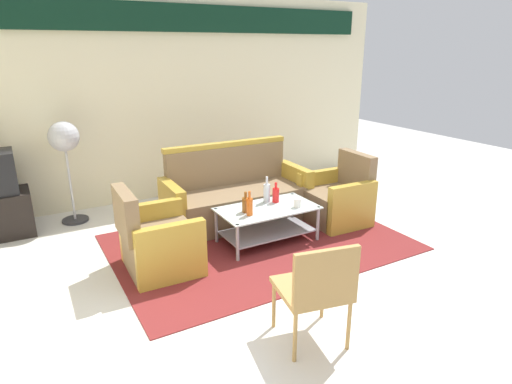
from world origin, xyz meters
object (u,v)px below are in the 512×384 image
(bottle_brown, at_px, (246,204))
(cup, at_px, (297,203))
(coffee_table, at_px, (267,219))
(armchair_right, at_px, (337,200))
(armchair_left, at_px, (158,243))
(couch, at_px, (236,197))
(wicker_chair, at_px, (317,286))
(pedestal_fan, at_px, (65,143))
(bottle_orange, at_px, (250,206))
(bottle_red, at_px, (276,195))
(bottle_clear, at_px, (267,192))

(bottle_brown, relative_size, cup, 2.27)
(coffee_table, bearing_deg, armchair_right, 4.71)
(armchair_left, xyz_separation_m, cup, (1.57, -0.12, 0.17))
(cup, bearing_deg, couch, 110.39)
(bottle_brown, height_order, wicker_chair, wicker_chair)
(armchair_left, distance_m, wicker_chair, 1.83)
(bottle_brown, bearing_deg, coffee_table, -1.99)
(armchair_left, distance_m, armchair_right, 2.34)
(couch, distance_m, bottle_brown, 0.77)
(cup, distance_m, wicker_chair, 1.83)
(pedestal_fan, bearing_deg, bottle_orange, -50.10)
(coffee_table, bearing_deg, bottle_red, 32.48)
(bottle_brown, bearing_deg, bottle_red, 13.17)
(armchair_left, height_order, coffee_table, armchair_left)
(pedestal_fan, bearing_deg, cup, -41.67)
(armchair_left, bearing_deg, bottle_brown, 93.12)
(armchair_right, height_order, bottle_brown, armchair_right)
(couch, xyz_separation_m, bottle_red, (0.20, -0.61, 0.18))
(armchair_left, relative_size, bottle_brown, 3.75)
(couch, distance_m, bottle_clear, 0.60)
(cup, relative_size, pedestal_fan, 0.08)
(cup, bearing_deg, bottle_clear, 123.24)
(bottle_clear, bearing_deg, couch, 101.81)
(armchair_right, height_order, wicker_chair, armchair_right)
(pedestal_fan, bearing_deg, bottle_brown, -48.23)
(armchair_right, relative_size, cup, 8.50)
(coffee_table, relative_size, pedestal_fan, 0.87)
(bottle_brown, relative_size, bottle_clear, 0.75)
(bottle_brown, distance_m, bottle_clear, 0.40)
(armchair_left, bearing_deg, cup, 86.89)
(coffee_table, bearing_deg, couch, 91.73)
(bottle_red, distance_m, pedestal_fan, 2.61)
(armchair_left, relative_size, bottle_orange, 3.19)
(armchair_right, xyz_separation_m, bottle_orange, (-1.35, -0.18, 0.22))
(cup, height_order, pedestal_fan, pedestal_fan)
(armchair_right, bearing_deg, bottle_brown, 95.33)
(bottle_brown, relative_size, pedestal_fan, 0.18)
(bottle_brown, bearing_deg, cup, -15.12)
(coffee_table, height_order, cup, cup)
(coffee_table, distance_m, bottle_orange, 0.38)
(armchair_right, xyz_separation_m, coffee_table, (-1.07, -0.09, -0.02))
(bottle_clear, height_order, cup, bottle_clear)
(armchair_right, xyz_separation_m, pedestal_fan, (-2.88, 1.64, 0.73))
(armchair_left, relative_size, pedestal_fan, 0.67)
(armchair_left, relative_size, coffee_table, 0.77)
(armchair_left, relative_size, bottle_red, 3.63)
(bottle_orange, height_order, bottle_red, bottle_orange)
(coffee_table, bearing_deg, armchair_left, -179.09)
(couch, relative_size, bottle_orange, 6.81)
(couch, height_order, wicker_chair, couch)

